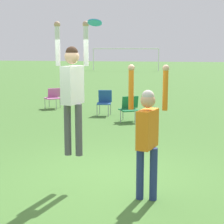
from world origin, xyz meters
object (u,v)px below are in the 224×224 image
at_px(person_jumping, 72,85).
at_px(person_defending, 147,130).
at_px(camping_chair_0, 53,96).
at_px(camping_chair_2, 104,101).
at_px(camping_chair_1, 129,107).
at_px(frisbee, 95,23).

distance_m(person_jumping, person_defending, 1.48).
distance_m(camping_chair_0, camping_chair_2, 2.59).
height_order(camping_chair_0, camping_chair_1, camping_chair_1).
distance_m(camping_chair_0, camping_chair_1, 3.96).
bearing_deg(frisbee, camping_chair_0, 114.35).
distance_m(person_defending, camping_chair_1, 6.48).
bearing_deg(camping_chair_1, person_defending, 71.38).
relative_size(camping_chair_1, camping_chair_2, 0.93).
relative_size(frisbee, camping_chair_0, 0.27).
relative_size(person_jumping, person_defending, 1.06).
relative_size(person_defending, camping_chair_1, 2.59).
height_order(person_defending, camping_chair_2, person_defending).
xyz_separation_m(frisbee, camping_chair_2, (-1.39, 7.09, -2.23)).
distance_m(frisbee, camping_chair_1, 6.56).
height_order(camping_chair_0, camping_chair_2, camping_chair_2).
distance_m(person_defending, camping_chair_2, 7.64).
xyz_separation_m(person_jumping, frisbee, (0.43, -0.16, 1.00)).
bearing_deg(person_defending, person_jumping, -90.00).
distance_m(person_jumping, frisbee, 1.10).
bearing_deg(person_jumping, frisbee, -95.32).
height_order(person_defending, camping_chair_0, person_defending).
bearing_deg(person_jumping, camping_chair_1, 14.55).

